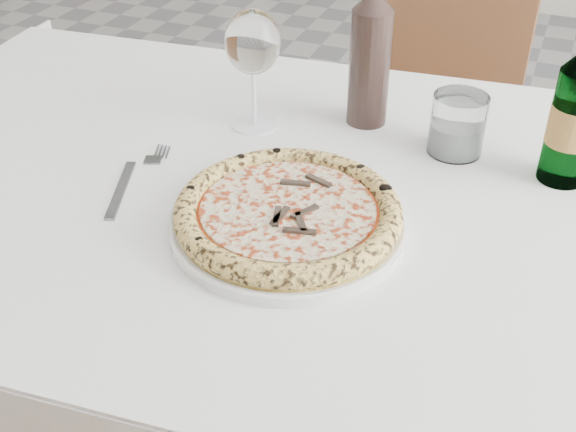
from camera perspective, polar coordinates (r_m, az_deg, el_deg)
name	(u,v)px	position (r m, az deg, el deg)	size (l,w,h in m)	color
floor	(231,426)	(1.67, -4.56, -16.22)	(5.00, 6.00, 0.02)	gray
dining_table	(314,240)	(1.04, 2.04, -1.93)	(1.52, 0.97, 0.76)	brown
chair_far	(426,101)	(1.77, 10.86, 8.95)	(0.42, 0.43, 0.93)	brown
plate	(288,223)	(0.91, 0.00, -0.58)	(0.30, 0.30, 0.02)	white
pizza	(288,212)	(0.90, 0.00, 0.33)	(0.29, 0.29, 0.03)	#E7BA53
fork	(131,180)	(1.03, -12.27, 2.81)	(0.06, 0.20, 0.00)	slate
wine_glass	(253,45)	(1.09, -2.82, 13.35)	(0.08, 0.08, 0.19)	white
tumbler	(457,128)	(1.09, 13.22, 6.77)	(0.08, 0.08, 0.09)	white
beer_bottle	(575,114)	(1.03, 21.76, 7.48)	(0.06, 0.06, 0.25)	#1F5A2B
wine_bottle	(370,56)	(1.12, 6.52, 12.47)	(0.06, 0.06, 0.26)	black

